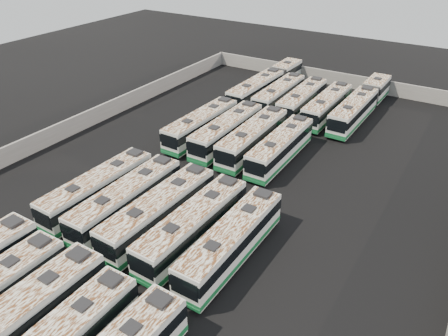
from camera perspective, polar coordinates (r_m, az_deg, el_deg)
ground at (r=43.64m, az=-1.00°, el=-2.99°), size 140.00×140.00×0.00m
perimeter_wall at (r=43.05m, az=-1.01°, el=-1.76°), size 45.20×73.20×2.20m
bus_front_center at (r=31.65m, az=-25.51°, el=-17.80°), size 2.81×12.81×3.61m
bus_midfront_far_left at (r=42.32m, az=-16.11°, el=-2.64°), size 2.85×12.31×3.45m
bus_midfront_left at (r=40.07m, az=-12.59°, el=-4.07°), size 2.75×12.55×3.53m
bus_midfront_center at (r=38.02m, az=-8.47°, el=-5.63°), size 2.99×12.76×3.58m
bus_midfront_right at (r=36.16m, az=-4.04°, el=-7.51°), size 2.93×12.62×3.54m
bus_midfront_far_right at (r=34.55m, az=0.96°, el=-9.56°), size 2.63×12.40×3.50m
bus_midback_far_left at (r=53.27m, az=-2.98°, el=5.66°), size 2.84×12.44×3.49m
bus_midback_left at (r=51.53m, az=0.39°, el=4.86°), size 2.79×12.71×3.58m
bus_midback_center at (r=49.97m, az=3.79°, el=3.96°), size 2.94×12.84×3.61m
bus_midback_right at (r=48.38m, az=7.37°, el=2.73°), size 2.68×12.26×3.45m
bus_back_far_left at (r=67.24m, az=5.60°, el=10.90°), size 2.89×19.62×3.55m
bus_back_left at (r=63.02m, az=7.17°, el=9.42°), size 2.75×12.30×3.46m
bus_back_center at (r=61.65m, az=10.15°, el=8.72°), size 2.91×12.44×3.49m
bus_back_right at (r=60.36m, az=13.28°, el=7.89°), size 2.68×12.30×3.46m
bus_back_far_right at (r=62.43m, az=17.49°, el=8.06°), size 2.91×19.37×3.51m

